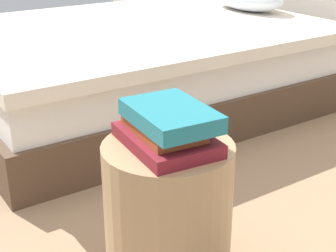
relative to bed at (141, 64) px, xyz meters
The scene contains 5 objects.
bed is the anchor object (origin of this frame).
side_table 1.51m from the bed, 31.53° to the right, with size 0.38×0.38×0.42m, color tan.
book_maroon 1.53m from the bed, 31.66° to the right, with size 0.30×0.21×0.04m, color maroon.
book_rust 1.53m from the bed, 32.04° to the right, with size 0.24×0.15×0.03m, color #994723.
book_teal 1.55m from the bed, 31.37° to the right, with size 0.27×0.19×0.05m, color #1E727F.
Camera 1 is at (1.01, -0.77, 1.02)m, focal length 53.61 mm.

